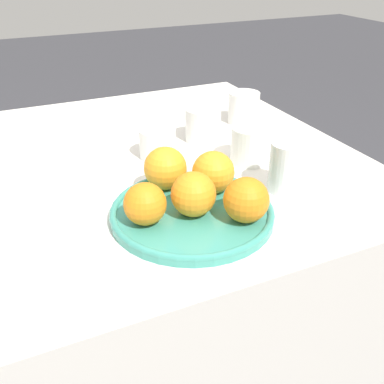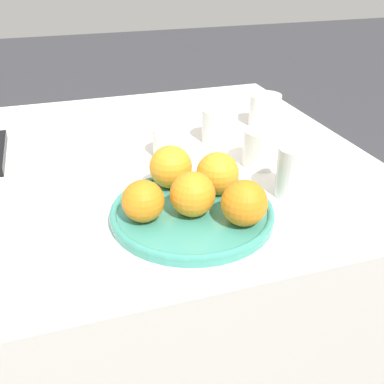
% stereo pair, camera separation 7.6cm
% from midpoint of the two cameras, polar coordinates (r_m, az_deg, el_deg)
% --- Properties ---
extents(table, '(1.23, 0.93, 0.76)m').
position_cam_midpoint_polar(table, '(1.20, -14.33, -13.80)').
color(table, silver).
rests_on(table, ground_plane).
extents(fruit_platter, '(0.29, 0.29, 0.02)m').
position_cam_midpoint_polar(fruit_platter, '(0.78, -2.79, -2.62)').
color(fruit_platter, teal).
rests_on(fruit_platter, table).
extents(orange_0, '(0.08, 0.08, 0.08)m').
position_cam_midpoint_polar(orange_0, '(0.75, -2.72, -0.36)').
color(orange_0, orange).
rests_on(orange_0, fruit_platter).
extents(orange_1, '(0.08, 0.08, 0.08)m').
position_cam_midpoint_polar(orange_1, '(0.84, -6.02, 2.96)').
color(orange_1, orange).
rests_on(orange_1, fruit_platter).
extents(orange_2, '(0.08, 0.08, 0.08)m').
position_cam_midpoint_polar(orange_2, '(0.82, 0.06, 2.46)').
color(orange_2, orange).
rests_on(orange_2, fruit_platter).
extents(orange_3, '(0.07, 0.07, 0.07)m').
position_cam_midpoint_polar(orange_3, '(0.74, -8.95, -1.59)').
color(orange_3, orange).
rests_on(orange_3, fruit_platter).
extents(orange_4, '(0.08, 0.08, 0.08)m').
position_cam_midpoint_polar(orange_4, '(0.73, 3.97, -1.10)').
color(orange_4, orange).
rests_on(orange_4, fruit_platter).
extents(water_glass, '(0.07, 0.07, 0.10)m').
position_cam_midpoint_polar(water_glass, '(0.86, 9.45, 3.07)').
color(water_glass, silver).
rests_on(water_glass, table).
extents(cup_0, '(0.08, 0.08, 0.07)m').
position_cam_midpoint_polar(cup_0, '(1.00, -6.59, 6.13)').
color(cup_0, white).
rests_on(cup_0, table).
extents(cup_1, '(0.08, 0.08, 0.08)m').
position_cam_midpoint_polar(cup_1, '(0.97, 5.16, 5.96)').
color(cup_1, white).
rests_on(cup_1, table).
extents(cup_2, '(0.08, 0.08, 0.08)m').
position_cam_midpoint_polar(cup_2, '(1.20, 4.75, 10.59)').
color(cup_2, white).
rests_on(cup_2, table).
extents(cup_3, '(0.08, 0.08, 0.08)m').
position_cam_midpoint_polar(cup_3, '(1.08, -0.64, 8.51)').
color(cup_3, white).
rests_on(cup_3, table).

